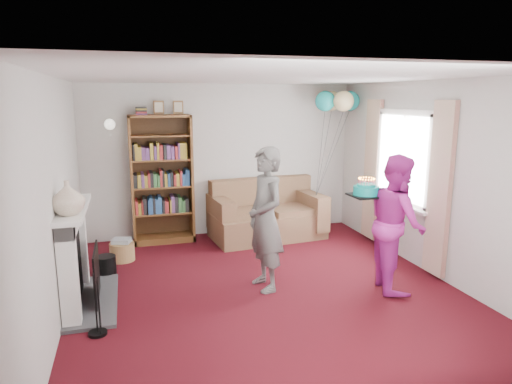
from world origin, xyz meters
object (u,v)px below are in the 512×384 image
object	(u,v)px
person_magenta	(396,223)
birthday_cake	(366,191)
sofa	(266,216)
person_striped	(266,219)
bookcase	(162,181)

from	to	relation	value
person_magenta	birthday_cake	xyz separation A→B (m)	(-0.33, 0.17, 0.37)
sofa	person_striped	world-z (taller)	person_striped
birthday_cake	bookcase	bearing A→B (deg)	131.44
sofa	person_magenta	distance (m)	2.63
person_striped	sofa	bearing A→B (deg)	154.87
sofa	person_magenta	world-z (taller)	person_magenta
person_magenta	birthday_cake	distance (m)	0.53
bookcase	sofa	world-z (taller)	bookcase
bookcase	birthday_cake	distance (m)	3.34
sofa	birthday_cake	distance (m)	2.48
birthday_cake	person_magenta	bearing A→B (deg)	-27.60
person_magenta	birthday_cake	bearing A→B (deg)	76.33
sofa	person_magenta	xyz separation A→B (m)	(0.87, -2.44, 0.47)
sofa	birthday_cake	xyz separation A→B (m)	(0.55, -2.27, 0.84)
sofa	person_striped	distance (m)	2.18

